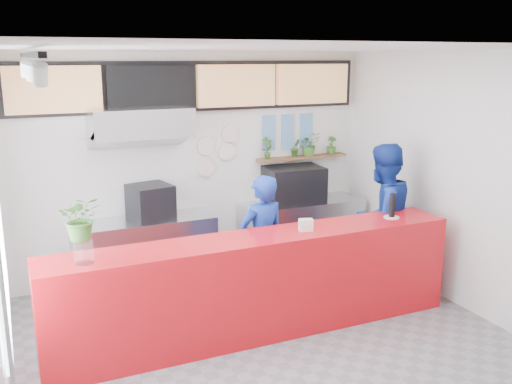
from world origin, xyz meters
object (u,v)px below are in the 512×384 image
object	(u,v)px
espresso_machine	(294,185)
staff_center	(262,244)
pepper_mill	(392,205)
service_counter	(259,285)
panini_oven	(150,202)
staff_right	(381,218)

from	to	relation	value
espresso_machine	staff_center	xyz separation A→B (m)	(-1.08, -1.28, -0.34)
espresso_machine	staff_center	size ratio (longest dim) A/B	0.49
espresso_machine	pepper_mill	size ratio (longest dim) A/B	2.93
service_counter	panini_oven	xyz separation A→B (m)	(-0.70, 1.80, 0.57)
panini_oven	staff_right	xyz separation A→B (m)	(2.62, -1.32, -0.18)
service_counter	staff_center	bearing A→B (deg)	62.14
panini_oven	staff_center	xyz separation A→B (m)	(0.98, -1.28, -0.31)
panini_oven	pepper_mill	world-z (taller)	pepper_mill
pepper_mill	service_counter	bearing A→B (deg)	179.90
service_counter	staff_center	size ratio (longest dim) A/B	2.76
service_counter	staff_right	distance (m)	2.01
service_counter	pepper_mill	world-z (taller)	pepper_mill
service_counter	staff_right	world-z (taller)	staff_right
panini_oven	pepper_mill	xyz separation A→B (m)	(2.40, -1.80, 0.13)
panini_oven	staff_right	world-z (taller)	staff_right
service_counter	panini_oven	size ratio (longest dim) A/B	9.14
panini_oven	espresso_machine	bearing A→B (deg)	-11.03
panini_oven	staff_right	distance (m)	2.94
service_counter	staff_right	size ratio (longest dim) A/B	2.38
staff_center	espresso_machine	bearing A→B (deg)	-139.20
panini_oven	espresso_machine	size ratio (longest dim) A/B	0.62
service_counter	pepper_mill	distance (m)	1.83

